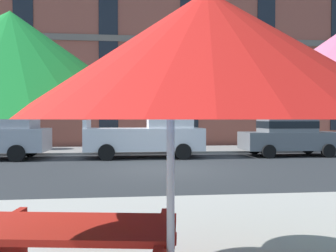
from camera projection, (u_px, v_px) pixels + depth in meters
ground_plane at (165, 170)px, 11.67m from camera, size 120.00×120.00×0.00m
sidewalk_far at (152, 150)px, 18.43m from camera, size 56.00×3.60×0.12m
apartment_building at (145, 57)px, 26.44m from camera, size 47.65×12.08×12.80m
pickup_white at (150, 134)px, 15.30m from camera, size 5.10×2.12×2.20m
sedan_gray at (289, 135)px, 16.01m from camera, size 4.40×1.98×1.78m
patio_umbrella at (171, 84)px, 2.59m from camera, size 3.90×3.90×2.30m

